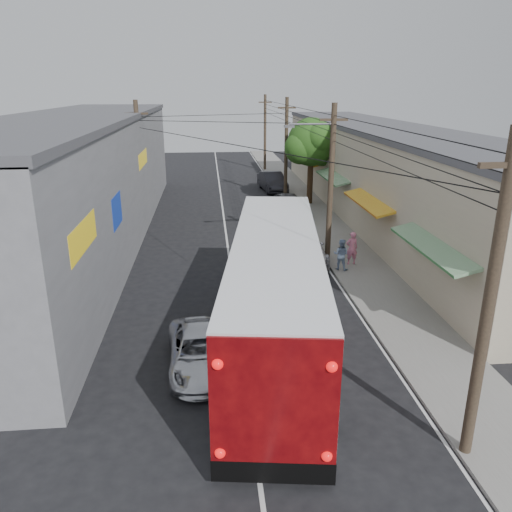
{
  "coord_description": "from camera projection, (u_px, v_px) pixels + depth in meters",
  "views": [
    {
      "loc": [
        -0.96,
        -11.68,
        8.7
      ],
      "look_at": [
        0.97,
        8.64,
        1.78
      ],
      "focal_mm": 35.0,
      "sensor_mm": 36.0,
      "label": 1
    }
  ],
  "objects": [
    {
      "name": "pedestrian_near",
      "position": [
        352.0,
        248.0,
        25.27
      ],
      "size": [
        0.66,
        0.47,
        1.7
      ],
      "primitive_type": "imported",
      "rotation": [
        0.0,
        0.0,
        3.24
      ],
      "color": "pink",
      "rests_on": "sidewalk"
    },
    {
      "name": "parked_car_far",
      "position": [
        272.0,
        182.0,
        43.9
      ],
      "size": [
        2.32,
        5.12,
        1.63
      ],
      "primitive_type": "imported",
      "rotation": [
        0.0,
        0.0,
        0.12
      ],
      "color": "black",
      "rests_on": "ground"
    },
    {
      "name": "sidewalk",
      "position": [
        322.0,
        224.0,
        33.32
      ],
      "size": [
        3.0,
        80.0,
        0.12
      ],
      "primitive_type": "cube",
      "color": "slate",
      "rests_on": "ground"
    },
    {
      "name": "utility_poles",
      "position": [
        272.0,
        162.0,
        32.01
      ],
      "size": [
        11.8,
        45.28,
        8.0
      ],
      "color": "#473828",
      "rests_on": "ground"
    },
    {
      "name": "building_left",
      "position": [
        79.0,
        179.0,
        28.93
      ],
      "size": [
        7.2,
        36.0,
        7.25
      ],
      "color": "gray",
      "rests_on": "ground"
    },
    {
      "name": "pedestrian_far",
      "position": [
        341.0,
        254.0,
        24.52
      ],
      "size": [
        0.95,
        0.88,
        1.57
      ],
      "primitive_type": "imported",
      "rotation": [
        0.0,
        0.0,
        2.66
      ],
      "color": "#8BA4CB",
      "rests_on": "sidewalk"
    },
    {
      "name": "building_right",
      "position": [
        381.0,
        172.0,
        34.61
      ],
      "size": [
        7.09,
        40.0,
        6.25
      ],
      "color": "#B1A58D",
      "rests_on": "ground"
    },
    {
      "name": "coach_bus",
      "position": [
        275.0,
        291.0,
        17.23
      ],
      "size": [
        4.65,
        13.9,
        3.94
      ],
      "rotation": [
        0.0,
        0.0,
        -0.14
      ],
      "color": "white",
      "rests_on": "ground"
    },
    {
      "name": "jeepney",
      "position": [
        201.0,
        351.0,
        16.12
      ],
      "size": [
        2.34,
        4.55,
        1.23
      ],
      "primitive_type": "imported",
      "rotation": [
        0.0,
        0.0,
        0.07
      ],
      "color": "silver",
      "rests_on": "ground"
    },
    {
      "name": "parked_suv",
      "position": [
        302.0,
        246.0,
        26.25
      ],
      "size": [
        2.15,
        5.26,
        1.53
      ],
      "primitive_type": "imported",
      "rotation": [
        0.0,
        0.0,
        -0.0
      ],
      "color": "#A4A4AC",
      "rests_on": "ground"
    },
    {
      "name": "ground",
      "position": [
        251.0,
        416.0,
        13.9
      ],
      "size": [
        120.0,
        120.0,
        0.0
      ],
      "primitive_type": "plane",
      "color": "black",
      "rests_on": "ground"
    },
    {
      "name": "street_tree",
      "position": [
        312.0,
        144.0,
        37.54
      ],
      "size": [
        4.4,
        4.0,
        6.6
      ],
      "color": "#3F2B19",
      "rests_on": "ground"
    },
    {
      "name": "parked_car_mid",
      "position": [
        289.0,
        205.0,
        35.08
      ],
      "size": [
        2.07,
        4.8,
        1.61
      ],
      "primitive_type": "imported",
      "rotation": [
        0.0,
        0.0,
        0.03
      ],
      "color": "#242328",
      "rests_on": "ground"
    }
  ]
}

